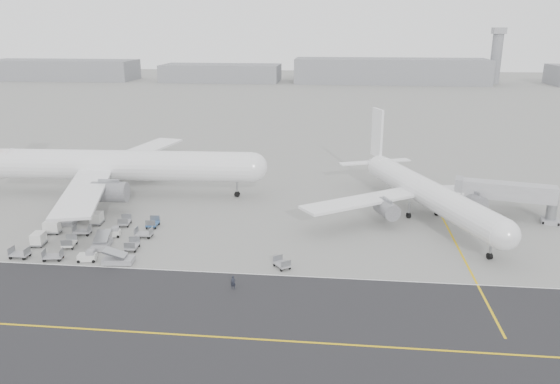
# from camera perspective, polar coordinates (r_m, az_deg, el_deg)

# --- Properties ---
(ground) EXTENTS (700.00, 700.00, 0.00)m
(ground) POSITION_cam_1_polar(r_m,az_deg,el_deg) (76.59, -3.02, -7.85)
(ground) COLOR gray
(ground) RESTS_ON ground
(taxiway) EXTENTS (220.00, 59.00, 0.03)m
(taxiway) POSITION_cam_1_polar(r_m,az_deg,el_deg) (60.26, -0.94, -15.22)
(taxiway) COLOR #272729
(taxiway) RESTS_ON ground
(horizon_buildings) EXTENTS (520.00, 28.00, 28.00)m
(horizon_buildings) POSITION_cam_1_polar(r_m,az_deg,el_deg) (330.65, 9.60, 11.17)
(horizon_buildings) COLOR gray
(horizon_buildings) RESTS_ON ground
(control_tower) EXTENTS (7.00, 7.00, 31.25)m
(control_tower) POSITION_cam_1_polar(r_m,az_deg,el_deg) (345.46, 21.68, 13.19)
(control_tower) COLOR gray
(control_tower) RESTS_ON ground
(airliner_a) EXTENTS (60.54, 59.78, 20.87)m
(airliner_a) POSITION_cam_1_polar(r_m,az_deg,el_deg) (111.58, -16.90, 2.70)
(airliner_a) COLOR white
(airliner_a) RESTS_ON ground
(airliner_b) EXTENTS (43.75, 44.63, 16.18)m
(airliner_b) POSITION_cam_1_polar(r_m,az_deg,el_deg) (97.53, 14.92, 0.04)
(airliner_b) COLOR white
(airliner_b) RESTS_ON ground
(jet_bridge) EXTENTS (17.57, 7.07, 6.56)m
(jet_bridge) POSITION_cam_1_polar(r_m,az_deg,el_deg) (101.57, 22.59, -0.10)
(jet_bridge) COLOR gray
(jet_bridge) RESTS_ON ground
(gse_cluster) EXTENTS (24.38, 23.59, 2.09)m
(gse_cluster) POSITION_cam_1_polar(r_m,az_deg,el_deg) (90.17, -19.08, -4.87)
(gse_cluster) COLOR gray
(gse_cluster) RESTS_ON ground
(stray_dolly) EXTENTS (2.73, 2.94, 1.54)m
(stray_dolly) POSITION_cam_1_polar(r_m,az_deg,el_deg) (76.28, 0.21, -7.93)
(stray_dolly) COLOR silver
(stray_dolly) RESTS_ON ground
(ground_crew_a) EXTENTS (0.67, 0.44, 1.81)m
(ground_crew_a) POSITION_cam_1_polar(r_m,az_deg,el_deg) (70.43, -4.91, -9.40)
(ground_crew_a) COLOR black
(ground_crew_a) RESTS_ON ground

